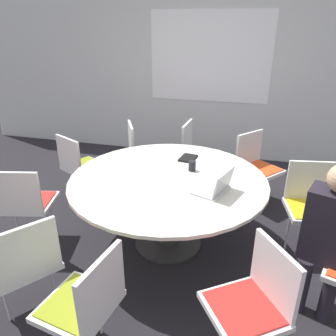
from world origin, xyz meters
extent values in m
plane|color=black|center=(0.00, 0.00, 0.00)|extent=(16.00, 16.00, 0.00)
cube|color=silver|center=(0.00, 2.50, 1.35)|extent=(8.00, 0.06, 2.70)
cube|color=white|center=(0.00, 2.47, 1.55)|extent=(1.80, 0.01, 1.30)
cylinder|color=#333333|center=(0.00, 0.00, 0.01)|extent=(0.66, 0.66, 0.02)
cylinder|color=#333333|center=(0.00, 0.00, 0.36)|extent=(0.20, 0.20, 0.68)
cylinder|color=silver|center=(0.00, 0.00, 0.72)|extent=(1.82, 1.82, 0.03)
cylinder|color=silver|center=(1.36, -0.50, 0.21)|extent=(0.02, 0.02, 0.42)
cube|color=silver|center=(1.31, 0.22, 0.44)|extent=(0.50, 0.49, 0.04)
cube|color=gold|center=(1.31, 0.22, 0.47)|extent=(0.44, 0.43, 0.01)
cube|color=silver|center=(1.28, 0.41, 0.66)|extent=(0.42, 0.10, 0.40)
cylinder|color=silver|center=(1.49, 0.25, 0.21)|extent=(0.02, 0.02, 0.42)
cylinder|color=silver|center=(1.14, 0.19, 0.21)|extent=(0.02, 0.02, 0.42)
cube|color=silver|center=(0.85, 1.03, 0.44)|extent=(0.60, 0.61, 0.04)
cube|color=#E04C1E|center=(0.85, 1.03, 0.47)|extent=(0.53, 0.53, 0.01)
cube|color=silver|center=(0.70, 1.15, 0.66)|extent=(0.29, 0.34, 0.40)
cylinder|color=silver|center=(0.96, 1.17, 0.21)|extent=(0.02, 0.02, 0.42)
cylinder|color=silver|center=(0.73, 0.89, 0.21)|extent=(0.02, 0.02, 0.42)
cube|color=silver|center=(0.10, 1.33, 0.44)|extent=(0.45, 0.47, 0.04)
cube|color=#4C5156|center=(0.10, 1.33, 0.47)|extent=(0.40, 0.41, 0.01)
cube|color=silver|center=(-0.09, 1.34, 0.66)|extent=(0.06, 0.42, 0.40)
cylinder|color=silver|center=(0.11, 1.51, 0.21)|extent=(0.02, 0.02, 0.42)
cylinder|color=silver|center=(0.09, 1.15, 0.21)|extent=(0.02, 0.02, 0.42)
cube|color=silver|center=(-0.60, 1.19, 0.44)|extent=(0.57, 0.58, 0.04)
cube|color=red|center=(-0.60, 1.19, 0.47)|extent=(0.50, 0.51, 0.01)
cube|color=silver|center=(-0.78, 1.10, 0.66)|extent=(0.22, 0.39, 0.40)
cylinder|color=silver|center=(-0.68, 1.35, 0.21)|extent=(0.02, 0.02, 0.42)
cylinder|color=silver|center=(-0.52, 1.03, 0.21)|extent=(0.02, 0.02, 0.42)
cube|color=silver|center=(-1.19, 0.60, 0.44)|extent=(0.58, 0.57, 0.04)
cube|color=olive|center=(-1.19, 0.60, 0.47)|extent=(0.51, 0.50, 0.01)
cube|color=silver|center=(-1.28, 0.43, 0.66)|extent=(0.39, 0.22, 0.40)
cylinder|color=silver|center=(-1.35, 0.68, 0.21)|extent=(0.02, 0.02, 0.42)
cylinder|color=silver|center=(-1.03, 0.52, 0.21)|extent=(0.02, 0.02, 0.42)
cube|color=silver|center=(-1.30, -0.30, 0.44)|extent=(0.52, 0.51, 0.04)
cube|color=red|center=(-1.30, -0.30, 0.47)|extent=(0.46, 0.45, 0.01)
cube|color=silver|center=(-1.26, -0.49, 0.66)|extent=(0.41, 0.12, 0.40)
cylinder|color=silver|center=(-1.47, -0.34, 0.21)|extent=(0.02, 0.02, 0.42)
cylinder|color=silver|center=(-1.12, -0.26, 0.21)|extent=(0.02, 0.02, 0.42)
cube|color=silver|center=(-0.81, -1.06, 0.44)|extent=(0.60, 0.60, 0.04)
cube|color=#E04C1E|center=(-0.81, -1.06, 0.47)|extent=(0.53, 0.53, 0.01)
cube|color=silver|center=(-0.65, -1.18, 0.66)|extent=(0.28, 0.35, 0.40)
cylinder|color=silver|center=(-0.91, -1.21, 0.21)|extent=(0.02, 0.02, 0.42)
cylinder|color=silver|center=(-0.70, -0.92, 0.21)|extent=(0.02, 0.02, 0.42)
cube|color=silver|center=(-0.23, -1.31, 0.44)|extent=(0.49, 0.51, 0.04)
cube|color=olive|center=(-0.23, -1.31, 0.47)|extent=(0.43, 0.45, 0.01)
cube|color=silver|center=(-0.04, -1.35, 0.66)|extent=(0.10, 0.42, 0.40)
cylinder|color=silver|center=(-0.20, -1.14, 0.21)|extent=(0.02, 0.02, 0.42)
cube|color=silver|center=(0.76, -1.10, 0.44)|extent=(0.60, 0.60, 0.04)
cube|color=red|center=(0.76, -1.10, 0.47)|extent=(0.52, 0.53, 0.01)
cube|color=silver|center=(0.92, -0.98, 0.66)|extent=(0.26, 0.36, 0.40)
cylinder|color=silver|center=(0.66, -0.95, 0.21)|extent=(0.02, 0.02, 0.42)
cylinder|color=#231E28|center=(1.36, -0.60, 0.23)|extent=(0.10, 0.10, 0.46)
cylinder|color=#231E28|center=(1.19, -0.54, 0.23)|extent=(0.10, 0.10, 0.46)
cube|color=#231E28|center=(1.31, -0.48, 0.74)|extent=(0.41, 0.33, 0.55)
cube|color=silver|center=(0.42, -0.15, 0.74)|extent=(0.33, 0.37, 0.02)
cube|color=silver|center=(0.52, -0.19, 0.85)|extent=(0.15, 0.31, 0.20)
cube|color=black|center=(0.52, -0.19, 0.85)|extent=(0.13, 0.27, 0.17)
cube|color=black|center=(0.09, 0.49, 0.74)|extent=(0.18, 0.23, 0.02)
cylinder|color=black|center=(0.18, 0.21, 0.78)|extent=(0.07, 0.07, 0.10)
cube|color=#513319|center=(0.41, 1.43, 0.14)|extent=(0.36, 0.16, 0.28)
camera|label=1|loc=(0.68, -2.62, 2.06)|focal=35.00mm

